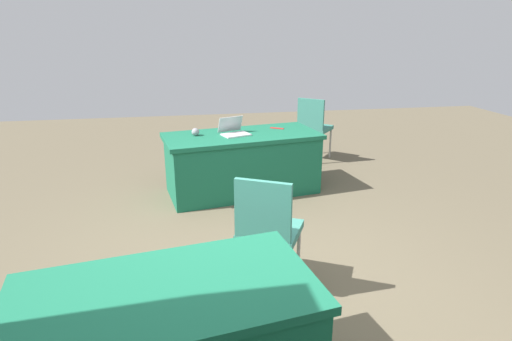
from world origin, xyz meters
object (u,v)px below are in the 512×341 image
Objects in this scene: chair_tucked_left at (268,226)px; laptop_silver at (234,131)px; yarn_ball at (195,132)px; table_foreground at (242,163)px; chair_near_front at (314,124)px; scissors_red at (277,128)px.

chair_tucked_left is 2.40× the size of laptop_silver.
chair_tucked_left is 2.20m from yarn_ball.
yarn_ball is at bearing 129.46° from chair_tucked_left.
table_foreground is 2.07× the size of chair_tucked_left.
chair_tucked_left is at bearing 101.69° from yarn_ball.
table_foreground is at bearing 164.70° from laptop_silver.
chair_near_front reaches higher than yarn_ball.
chair_tucked_left reaches higher than table_foreground.
laptop_silver is (1.37, 1.14, 0.22)m from chair_near_front.
chair_near_front is 1.80m from laptop_silver.
laptop_silver reaches higher than scissors_red.
laptop_silver is (-0.02, -2.12, 0.24)m from chair_tucked_left.
chair_tucked_left is 2.13m from laptop_silver.
laptop_silver is 2.22× the size of scissors_red.
table_foreground is at bearing 178.69° from yarn_ball.
yarn_ball is (1.83, 1.12, 0.22)m from chair_near_front.
scissors_red reaches higher than table_foreground.
chair_tucked_left reaches higher than laptop_silver.
laptop_silver is 4.35× the size of yarn_ball.
yarn_ball is at bearing -1.31° from table_foreground.
chair_near_front reaches higher than chair_tucked_left.
table_foreground is 21.61× the size of yarn_ball.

